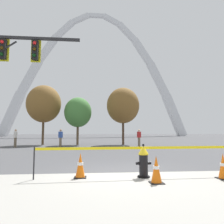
{
  "coord_description": "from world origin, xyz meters",
  "views": [
    {
      "loc": [
        -0.94,
        -7.16,
        1.36
      ],
      "look_at": [
        0.18,
        5.0,
        2.5
      ],
      "focal_mm": 34.13,
      "sensor_mm": 36.0,
      "label": 1
    }
  ],
  "objects": [
    {
      "name": "pedestrian_walking_left",
      "position": [
        -7.7,
        12.42,
        0.82
      ],
      "size": [
        0.37,
        0.39,
        1.59
      ],
      "color": "brown",
      "rests_on": "ground"
    },
    {
      "name": "fire_hydrant",
      "position": [
        0.59,
        -0.79,
        0.47
      ],
      "size": [
        0.46,
        0.48,
        0.99
      ],
      "color": "black",
      "rests_on": "ground"
    },
    {
      "name": "caution_tape_barrier",
      "position": [
        0.67,
        -0.69,
        0.67
      ],
      "size": [
        6.56,
        0.32,
        0.95
      ],
      "color": "#232326",
      "rests_on": "ground"
    },
    {
      "name": "pedestrian_standing_center",
      "position": [
        -3.77,
        12.29,
        0.82
      ],
      "size": [
        0.39,
        0.33,
        1.59
      ],
      "color": "brown",
      "rests_on": "ground"
    },
    {
      "name": "tree_left_mid",
      "position": [
        -2.47,
        15.31,
        3.4
      ],
      "size": [
        2.84,
        2.84,
        4.97
      ],
      "color": "brown",
      "rests_on": "ground"
    },
    {
      "name": "traffic_cone_curb_edge",
      "position": [
        0.76,
        -1.54,
        0.36
      ],
      "size": [
        0.36,
        0.36,
        0.73
      ],
      "color": "black",
      "rests_on": "ground"
    },
    {
      "name": "ground_plane",
      "position": [
        0.0,
        0.0,
        0.0
      ],
      "size": [
        240.0,
        240.0,
        0.0
      ],
      "primitive_type": "plane",
      "color": "#474749"
    },
    {
      "name": "tree_center_left",
      "position": [
        2.32,
        15.37,
        4.18
      ],
      "size": [
        3.49,
        3.49,
        6.11
      ],
      "color": "#473323",
      "rests_on": "ground"
    },
    {
      "name": "tree_far_left",
      "position": [
        -6.12,
        15.85,
        4.32
      ],
      "size": [
        3.61,
        3.61,
        6.31
      ],
      "color": "brown",
      "rests_on": "ground"
    },
    {
      "name": "traffic_cone_mid_sidewalk",
      "position": [
        2.85,
        -1.21,
        0.36
      ],
      "size": [
        0.36,
        0.36,
        0.73
      ],
      "color": "black",
      "rests_on": "ground"
    },
    {
      "name": "traffic_cone_by_hydrant",
      "position": [
        -1.29,
        -0.68,
        0.36
      ],
      "size": [
        0.36,
        0.36,
        0.73
      ],
      "color": "black",
      "rests_on": "ground"
    },
    {
      "name": "pedestrian_walking_right",
      "position": [
        3.34,
        12.2,
        0.82
      ],
      "size": [
        0.35,
        0.22,
        1.59
      ],
      "color": "brown",
      "rests_on": "ground"
    },
    {
      "name": "monument_arch",
      "position": [
        0.0,
        60.7,
        18.45
      ],
      "size": [
        59.36,
        2.47,
        41.16
      ],
      "color": "silver",
      "rests_on": "ground"
    }
  ]
}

